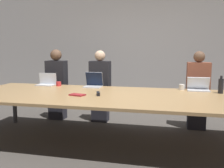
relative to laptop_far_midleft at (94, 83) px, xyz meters
name	(u,v)px	position (x,y,z in m)	size (l,w,h in m)	color
ground_plane	(115,143)	(0.55, -0.68, -0.84)	(24.00, 24.00, 0.00)	#4C4742
curtain_wall	(137,51)	(0.55, 1.94, 0.56)	(12.00, 0.06, 2.80)	#BCB7B2
conference_table	(115,98)	(0.55, -0.68, -0.12)	(4.71, 1.68, 0.76)	tan
laptop_far_midleft	(94,83)	(0.00, 0.00, 0.00)	(0.31, 0.27, 0.27)	silver
person_far_midleft	(100,87)	(0.00, 0.45, -0.15)	(0.40, 0.24, 1.42)	#2D2D38
laptop_far_left	(47,82)	(-0.94, 0.02, -0.01)	(0.35, 0.22, 0.23)	silver
person_far_left	(57,85)	(-0.92, 0.42, -0.13)	(0.40, 0.24, 1.44)	#2D2D38
cup_far_left	(59,84)	(-0.68, -0.01, -0.04)	(0.09, 0.09, 0.08)	red
laptop_far_right	(198,87)	(1.81, 0.00, -0.01)	(0.36, 0.23, 0.23)	silver
person_far_right	(198,92)	(1.84, 0.38, -0.16)	(0.40, 0.24, 1.41)	#2D2D38
cup_far_right	(182,87)	(1.55, 0.01, -0.03)	(0.09, 0.09, 0.10)	white
bottle_far_right	(221,86)	(2.12, -0.19, 0.04)	(0.08, 0.08, 0.28)	black
stapler	(98,94)	(0.31, -0.77, -0.05)	(0.09, 0.16, 0.05)	black
notebook	(77,95)	(0.01, -0.85, -0.07)	(0.25, 0.19, 0.02)	maroon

